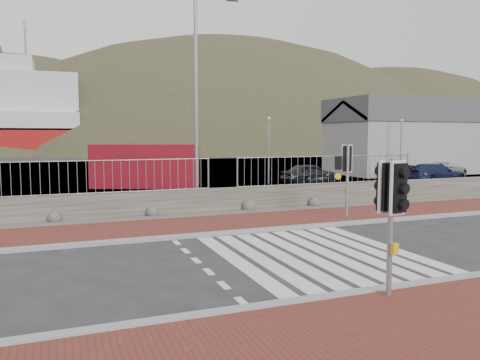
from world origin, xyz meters
name	(u,v)px	position (x,y,z in m)	size (l,w,h in m)	color
ground	(316,254)	(0.00, 0.00, 0.00)	(220.00, 220.00, 0.00)	#28282B
sidewalk_far	(249,222)	(0.00, 4.50, 0.04)	(40.00, 3.00, 0.08)	brown
kerb_near	(396,288)	(0.00, -3.00, 0.05)	(40.00, 0.25, 0.12)	gray
kerb_far	(267,230)	(0.00, 3.00, 0.05)	(40.00, 0.25, 0.12)	gray
zebra_crossing	(316,254)	(0.00, 0.00, 0.01)	(4.62, 5.60, 0.01)	silver
gravel_strip	(229,213)	(0.00, 6.50, 0.03)	(40.00, 1.50, 0.06)	#59544C
stone_wall	(222,200)	(0.00, 7.30, 0.45)	(40.00, 0.60, 0.90)	#4A463D
railing	(223,165)	(0.00, 7.15, 1.82)	(18.07, 0.07, 1.22)	gray
quay	(139,173)	(0.00, 27.90, 0.00)	(120.00, 40.00, 0.50)	#4C4C4F
water	(101,155)	(0.00, 62.90, 0.00)	(220.00, 50.00, 0.05)	#3F4C54
harbor_building	(407,136)	(20.00, 19.90, 2.93)	(12.20, 6.20, 5.80)	#9E9E99
hills_backdrop	(127,260)	(6.74, 87.90, -23.05)	(254.00, 90.00, 100.00)	#2C311D
traffic_signal_near	(391,199)	(-0.46, -3.35, 1.85)	(0.40, 0.29, 2.57)	gray
traffic_signal_far	(347,165)	(3.57, 4.01, 1.95)	(0.66, 0.39, 2.69)	gray
streetlight	(200,90)	(-0.65, 8.08, 4.80)	(1.80, 0.43, 8.52)	gray
shipping_container	(146,165)	(-1.23, 17.28, 1.24)	(5.96, 2.48, 2.48)	maroon
car_a	(310,173)	(8.62, 15.36, 0.63)	(1.49, 3.70, 1.26)	black
car_b	(407,174)	(14.58, 13.56, 0.57)	(1.20, 3.44, 1.13)	#540C17
car_c	(434,174)	(15.81, 12.54, 0.63)	(1.76, 4.32, 1.25)	#121C3B
car_d	(444,170)	(19.29, 15.27, 0.56)	(1.87, 4.07, 1.13)	gray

